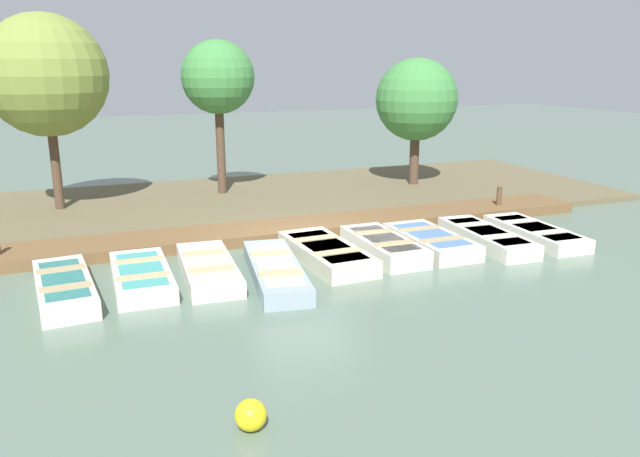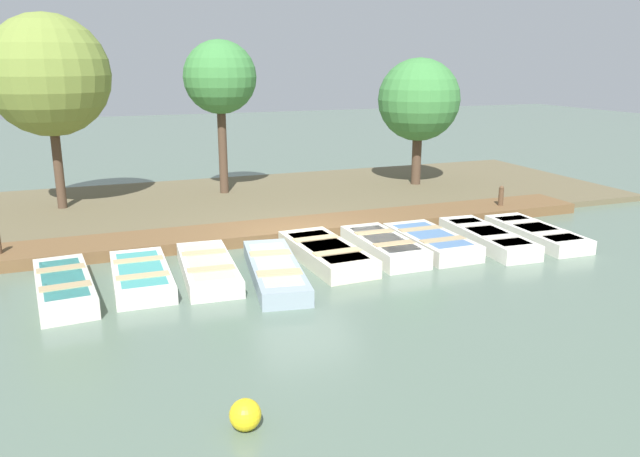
% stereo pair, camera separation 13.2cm
% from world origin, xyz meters
% --- Properties ---
extents(ground_plane, '(80.00, 80.00, 0.00)m').
position_xyz_m(ground_plane, '(0.00, 0.00, 0.00)').
color(ground_plane, '#566B5B').
extents(shore_bank, '(8.00, 24.00, 0.18)m').
position_xyz_m(shore_bank, '(-5.00, 0.00, 0.09)').
color(shore_bank, brown).
rests_on(shore_bank, ground_plane).
extents(dock_walkway, '(1.54, 17.25, 0.28)m').
position_xyz_m(dock_walkway, '(-1.24, 0.00, 0.14)').
color(dock_walkway, brown).
rests_on(dock_walkway, ground_plane).
extents(rowboat_0, '(3.03, 1.22, 0.40)m').
position_xyz_m(rowboat_0, '(1.40, -5.38, 0.20)').
color(rowboat_0, beige).
rests_on(rowboat_0, ground_plane).
extents(rowboat_1, '(2.81, 1.13, 0.36)m').
position_xyz_m(rowboat_1, '(1.20, -3.94, 0.18)').
color(rowboat_1, silver).
rests_on(rowboat_1, ground_plane).
extents(rowboat_2, '(3.06, 1.22, 0.36)m').
position_xyz_m(rowboat_2, '(1.23, -2.59, 0.18)').
color(rowboat_2, silver).
rests_on(rowboat_2, ground_plane).
extents(rowboat_3, '(3.60, 1.47, 0.37)m').
position_xyz_m(rowboat_3, '(1.86, -1.32, 0.18)').
color(rowboat_3, '#8C9EA8').
rests_on(rowboat_3, ground_plane).
extents(rowboat_4, '(3.11, 1.31, 0.40)m').
position_xyz_m(rowboat_4, '(1.18, 0.09, 0.20)').
color(rowboat_4, beige).
rests_on(rowboat_4, ground_plane).
extents(rowboat_5, '(2.71, 1.04, 0.43)m').
position_xyz_m(rowboat_5, '(1.21, 1.50, 0.22)').
color(rowboat_5, silver).
rests_on(rowboat_5, ground_plane).
extents(rowboat_6, '(2.70, 1.21, 0.40)m').
position_xyz_m(rowboat_6, '(1.22, 2.76, 0.20)').
color(rowboat_6, beige).
rests_on(rowboat_6, ground_plane).
extents(rowboat_7, '(3.15, 1.13, 0.39)m').
position_xyz_m(rowboat_7, '(1.39, 4.23, 0.19)').
color(rowboat_7, silver).
rests_on(rowboat_7, ground_plane).
extents(rowboat_8, '(3.03, 1.15, 0.35)m').
position_xyz_m(rowboat_8, '(1.45, 5.66, 0.17)').
color(rowboat_8, silver).
rests_on(rowboat_8, ground_plane).
extents(mooring_post_far, '(0.15, 0.15, 0.86)m').
position_xyz_m(mooring_post_far, '(-1.10, 6.45, 0.44)').
color(mooring_post_far, brown).
rests_on(mooring_post_far, ground_plane).
extents(buoy, '(0.40, 0.40, 0.40)m').
position_xyz_m(buoy, '(6.98, -3.25, 0.20)').
color(buoy, yellow).
rests_on(buoy, ground_plane).
extents(park_tree_far_left, '(3.39, 3.39, 5.67)m').
position_xyz_m(park_tree_far_left, '(-5.79, -5.51, 3.96)').
color(park_tree_far_left, '#4C3828').
rests_on(park_tree_far_left, ground_plane).
extents(park_tree_left, '(2.29, 2.29, 5.02)m').
position_xyz_m(park_tree_left, '(-6.27, -0.58, 3.82)').
color(park_tree_left, '#4C3828').
rests_on(park_tree_left, ground_plane).
extents(park_tree_center, '(2.78, 2.78, 4.48)m').
position_xyz_m(park_tree_center, '(-5.35, 6.03, 3.06)').
color(park_tree_center, '#4C3828').
rests_on(park_tree_center, ground_plane).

